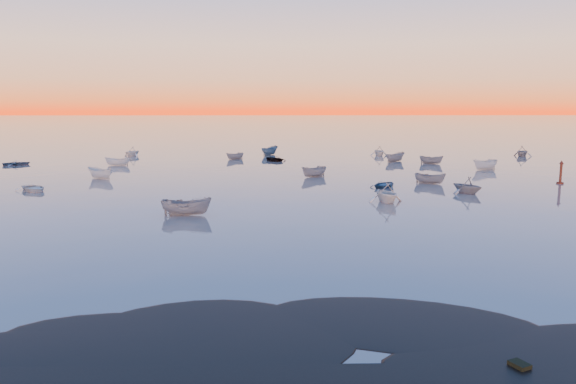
{
  "coord_description": "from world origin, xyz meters",
  "views": [
    {
      "loc": [
        1.12,
        -22.33,
        9.57
      ],
      "look_at": [
        2.12,
        28.0,
        1.5
      ],
      "focal_mm": 35.0,
      "sensor_mm": 36.0,
      "label": 1
    }
  ],
  "objects_px": {
    "boat_near_left": "(34,191)",
    "boat_near_center": "(187,215)",
    "channel_marker": "(561,174)",
    "boat_near_right": "(467,193)"
  },
  "relations": [
    {
      "from": "boat_near_center",
      "to": "channel_marker",
      "type": "distance_m",
      "value": 45.26
    },
    {
      "from": "boat_near_left",
      "to": "boat_near_right",
      "type": "bearing_deg",
      "value": -45.22
    },
    {
      "from": "boat_near_left",
      "to": "channel_marker",
      "type": "bearing_deg",
      "value": -38.08
    },
    {
      "from": "boat_near_center",
      "to": "channel_marker",
      "type": "height_order",
      "value": "channel_marker"
    },
    {
      "from": "boat_near_left",
      "to": "boat_near_center",
      "type": "distance_m",
      "value": 23.26
    },
    {
      "from": "boat_near_center",
      "to": "boat_near_right",
      "type": "relative_size",
      "value": 1.13
    },
    {
      "from": "boat_near_center",
      "to": "boat_near_right",
      "type": "distance_m",
      "value": 30.19
    },
    {
      "from": "boat_near_left",
      "to": "boat_near_center",
      "type": "bearing_deg",
      "value": -78.32
    },
    {
      "from": "boat_near_center",
      "to": "channel_marker",
      "type": "bearing_deg",
      "value": -66.93
    },
    {
      "from": "boat_near_right",
      "to": "boat_near_left",
      "type": "bearing_deg",
      "value": -35.28
    }
  ]
}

